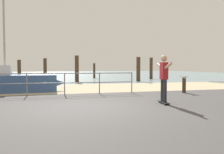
# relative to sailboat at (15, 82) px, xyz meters

# --- Properties ---
(ground_plane) EXTENTS (24.00, 10.00, 0.04)m
(ground_plane) POSITION_rel_sailboat_xyz_m (2.86, -6.49, -0.52)
(ground_plane) COLOR #474444
(ground_plane) RESTS_ON ground
(beach_strip) EXTENTS (24.00, 6.00, 0.04)m
(beach_strip) POSITION_rel_sailboat_xyz_m (2.86, 1.51, -0.52)
(beach_strip) COLOR tan
(beach_strip) RESTS_ON ground
(sea_surface) EXTENTS (72.00, 50.00, 0.04)m
(sea_surface) POSITION_rel_sailboat_xyz_m (2.86, 29.51, -0.52)
(sea_surface) COLOR #75939E
(sea_surface) RESTS_ON ground
(railing_fence) EXTENTS (9.95, 0.05, 1.05)m
(railing_fence) POSITION_rel_sailboat_xyz_m (0.74, -1.89, 0.18)
(railing_fence) COLOR slate
(railing_fence) RESTS_ON ground
(sailboat) EXTENTS (5.01, 1.66, 5.15)m
(sailboat) POSITION_rel_sailboat_xyz_m (0.00, 0.00, 0.00)
(sailboat) COLOR #335184
(sailboat) RESTS_ON ground
(skateboard) EXTENTS (0.32, 0.82, 0.08)m
(skateboard) POSITION_rel_sailboat_xyz_m (5.60, -5.41, -0.45)
(skateboard) COLOR black
(skateboard) RESTS_ON ground
(skateboarder) EXTENTS (0.32, 1.44, 1.65)m
(skateboarder) POSITION_rel_sailboat_xyz_m (5.60, -5.41, 0.50)
(skateboarder) COLOR #26262B
(skateboarder) RESTS_ON skateboard
(bollard_short) EXTENTS (0.18, 0.18, 0.74)m
(bollard_short) POSITION_rel_sailboat_xyz_m (8.23, -2.55, -0.15)
(bollard_short) COLOR #422D1E
(bollard_short) RESTS_ON ground
(seagull) EXTENTS (0.49, 0.15, 0.18)m
(seagull) POSITION_rel_sailboat_xyz_m (8.21, -2.55, 0.30)
(seagull) COLOR white
(seagull) RESTS_ON bollard_short
(groyne_post_1) EXTENTS (0.37, 0.37, 2.08)m
(groyne_post_1) POSITION_rel_sailboat_xyz_m (-1.39, 14.33, 0.52)
(groyne_post_1) COLOR #422D1E
(groyne_post_1) RESTS_ON ground
(groyne_post_2) EXTENTS (0.36, 0.36, 2.25)m
(groyne_post_2) POSITION_rel_sailboat_xyz_m (1.33, 13.70, 0.60)
(groyne_post_2) COLOR #422D1E
(groyne_post_2) RESTS_ON ground
(groyne_post_3) EXTENTS (0.34, 0.34, 2.29)m
(groyne_post_3) POSITION_rel_sailboat_xyz_m (4.05, 7.43, 0.63)
(groyne_post_3) COLOR #422D1E
(groyne_post_3) RESTS_ON ground
(groyne_post_4) EXTENTS (0.25, 0.25, 1.73)m
(groyne_post_4) POSITION_rel_sailboat_xyz_m (6.77, 13.65, 0.34)
(groyne_post_4) COLOR #422D1E
(groyne_post_4) RESTS_ON ground
(groyne_post_5) EXTENTS (0.35, 0.35, 2.20)m
(groyne_post_5) POSITION_rel_sailboat_xyz_m (9.49, 6.81, 0.58)
(groyne_post_5) COLOR #422D1E
(groyne_post_5) RESTS_ON ground
(groyne_post_6) EXTENTS (0.33, 0.33, 2.29)m
(groyne_post_6) POSITION_rel_sailboat_xyz_m (12.20, 10.01, 0.62)
(groyne_post_6) COLOR #422D1E
(groyne_post_6) RESTS_ON ground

